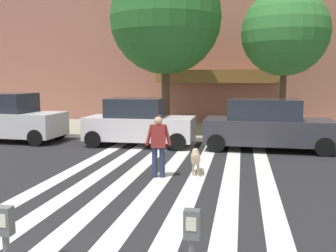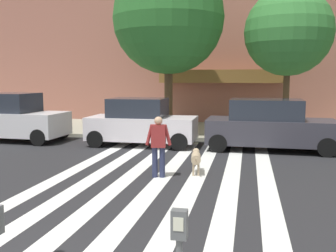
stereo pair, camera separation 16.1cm
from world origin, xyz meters
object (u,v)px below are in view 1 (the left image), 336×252
(parked_car_behind_first, at_px, (139,123))
(pedestrian_dog_walker, at_px, (158,143))
(street_tree_middle, at_px, (285,32))
(street_tree_nearest, at_px, (166,18))
(dog_on_leash, at_px, (196,158))
(parked_car_near_curb, at_px, (8,119))
(parked_car_third_in_line, at_px, (267,125))

(parked_car_behind_first, xyz_separation_m, pedestrian_dog_walker, (1.81, -4.68, 0.04))
(parked_car_behind_first, height_order, street_tree_middle, street_tree_middle)
(parked_car_behind_first, relative_size, street_tree_middle, 0.66)
(street_tree_nearest, height_order, street_tree_middle, street_tree_nearest)
(dog_on_leash, bearing_deg, pedestrian_dog_walker, -145.33)
(street_tree_middle, relative_size, dog_on_leash, 6.05)
(parked_car_near_curb, relative_size, street_tree_middle, 0.72)
(street_tree_middle, height_order, dog_on_leash, street_tree_middle)
(pedestrian_dog_walker, distance_m, dog_on_leash, 1.22)
(street_tree_nearest, bearing_deg, parked_car_third_in_line, -33.40)
(parked_car_near_curb, distance_m, dog_on_leash, 9.41)
(parked_car_near_curb, xyz_separation_m, pedestrian_dog_walker, (7.55, -4.69, -0.03))
(parked_car_near_curb, xyz_separation_m, parked_car_behind_first, (5.74, -0.00, -0.07))
(parked_car_behind_first, xyz_separation_m, parked_car_third_in_line, (4.89, 0.00, 0.02))
(dog_on_leash, bearing_deg, parked_car_third_in_line, 61.96)
(parked_car_near_curb, height_order, parked_car_third_in_line, parked_car_near_curb)
(parked_car_third_in_line, bearing_deg, dog_on_leash, -118.04)
(parked_car_third_in_line, relative_size, street_tree_nearest, 0.60)
(street_tree_middle, xyz_separation_m, dog_on_leash, (-3.02, -7.40, -4.20))
(street_tree_nearest, bearing_deg, dog_on_leash, -72.11)
(street_tree_nearest, relative_size, street_tree_middle, 1.20)
(parked_car_third_in_line, height_order, street_tree_nearest, street_tree_nearest)
(parked_car_behind_first, distance_m, street_tree_nearest, 5.32)
(pedestrian_dog_walker, height_order, dog_on_leash, pedestrian_dog_walker)
(parked_car_behind_first, bearing_deg, parked_car_near_curb, 179.98)
(dog_on_leash, bearing_deg, parked_car_behind_first, 124.05)
(street_tree_middle, bearing_deg, parked_car_behind_first, -149.78)
(parked_car_near_curb, xyz_separation_m, street_tree_middle, (11.49, 3.35, 3.68))
(parked_car_behind_first, xyz_separation_m, street_tree_middle, (5.75, 3.35, 3.75))
(street_tree_nearest, relative_size, pedestrian_dog_walker, 4.70)
(parked_car_third_in_line, relative_size, dog_on_leash, 4.40)
(street_tree_middle, bearing_deg, parked_car_near_curb, -163.75)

